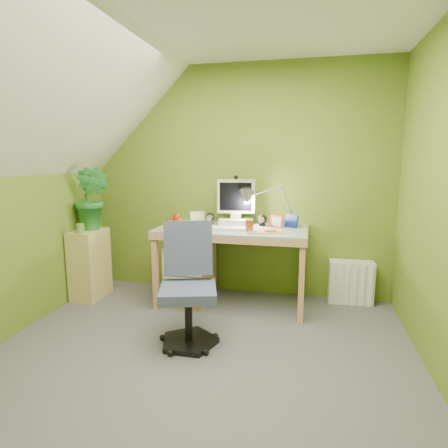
% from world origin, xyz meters
% --- Properties ---
extents(floor, '(3.20, 3.20, 0.01)m').
position_xyz_m(floor, '(0.00, 0.00, -0.01)').
color(floor, '#57575D').
rests_on(floor, ground).
extents(wall_back, '(3.20, 0.01, 2.40)m').
position_xyz_m(wall_back, '(0.00, 1.60, 1.20)').
color(wall_back, olive).
rests_on(wall_back, floor).
extents(slope_ceiling, '(1.10, 3.20, 1.10)m').
position_xyz_m(slope_ceiling, '(-1.00, 0.00, 1.85)').
color(slope_ceiling, white).
rests_on(slope_ceiling, wall_left).
extents(desk, '(1.45, 0.73, 0.78)m').
position_xyz_m(desk, '(0.03, 1.23, 0.39)').
color(desk, tan).
rests_on(desk, floor).
extents(monitor, '(0.37, 0.24, 0.48)m').
position_xyz_m(monitor, '(0.03, 1.41, 1.02)').
color(monitor, '#B3B1A1').
rests_on(monitor, desk).
extents(speaker_left, '(0.11, 0.11, 0.11)m').
position_xyz_m(speaker_left, '(-0.24, 1.39, 0.83)').
color(speaker_left, black).
rests_on(speaker_left, desk).
extents(speaker_right, '(0.11, 0.11, 0.12)m').
position_xyz_m(speaker_right, '(0.30, 1.39, 0.83)').
color(speaker_right, black).
rests_on(speaker_right, desk).
extents(keyboard, '(0.50, 0.20, 0.02)m').
position_xyz_m(keyboard, '(-0.05, 1.09, 0.79)').
color(keyboard, silver).
rests_on(keyboard, desk).
extents(mousepad, '(0.27, 0.21, 0.01)m').
position_xyz_m(mousepad, '(0.41, 1.09, 0.78)').
color(mousepad, orange).
rests_on(mousepad, desk).
extents(mouse, '(0.12, 0.08, 0.04)m').
position_xyz_m(mouse, '(0.41, 1.09, 0.80)').
color(mouse, silver).
rests_on(mouse, mousepad).
extents(amber_tumbler, '(0.08, 0.08, 0.10)m').
position_xyz_m(amber_tumbler, '(0.21, 1.15, 0.83)').
color(amber_tumbler, brown).
rests_on(amber_tumbler, desk).
extents(candle_cluster, '(0.16, 0.14, 0.11)m').
position_xyz_m(candle_cluster, '(-0.57, 1.24, 0.83)').
color(candle_cluster, '#AF2A0F').
rests_on(candle_cluster, desk).
extents(photo_frame_red, '(0.13, 0.08, 0.12)m').
position_xyz_m(photo_frame_red, '(0.45, 1.35, 0.83)').
color(photo_frame_red, red).
rests_on(photo_frame_red, desk).
extents(photo_frame_blue, '(0.13, 0.10, 0.12)m').
position_xyz_m(photo_frame_blue, '(0.59, 1.39, 0.84)').
color(photo_frame_blue, navy).
rests_on(photo_frame_blue, desk).
extents(photo_frame_green, '(0.14, 0.09, 0.13)m').
position_xyz_m(photo_frame_green, '(-0.37, 1.37, 0.84)').
color(photo_frame_green, '#ADC386').
rests_on(photo_frame_green, desk).
extents(desk_lamp, '(0.58, 0.28, 0.60)m').
position_xyz_m(desk_lamp, '(0.48, 1.41, 1.08)').
color(desk_lamp, silver).
rests_on(desk_lamp, desk).
extents(side_ledge, '(0.27, 0.41, 0.72)m').
position_xyz_m(side_ledge, '(-1.45, 1.06, 0.36)').
color(side_ledge, '#D4BB6F').
rests_on(side_ledge, floor).
extents(potted_plant, '(0.37, 0.31, 0.65)m').
position_xyz_m(potted_plant, '(-1.41, 1.11, 1.04)').
color(potted_plant, '#297B2E').
rests_on(potted_plant, side_ledge).
extents(green_cup, '(0.08, 0.08, 0.10)m').
position_xyz_m(green_cup, '(-1.43, 0.91, 0.77)').
color(green_cup, '#5BA042').
rests_on(green_cup, side_ledge).
extents(task_chair, '(0.60, 0.60, 0.88)m').
position_xyz_m(task_chair, '(-0.13, 0.31, 0.44)').
color(task_chair, '#43496D').
rests_on(task_chair, floor).
extents(radiator, '(0.44, 0.19, 0.43)m').
position_xyz_m(radiator, '(1.20, 1.50, 0.22)').
color(radiator, white).
rests_on(radiator, floor).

